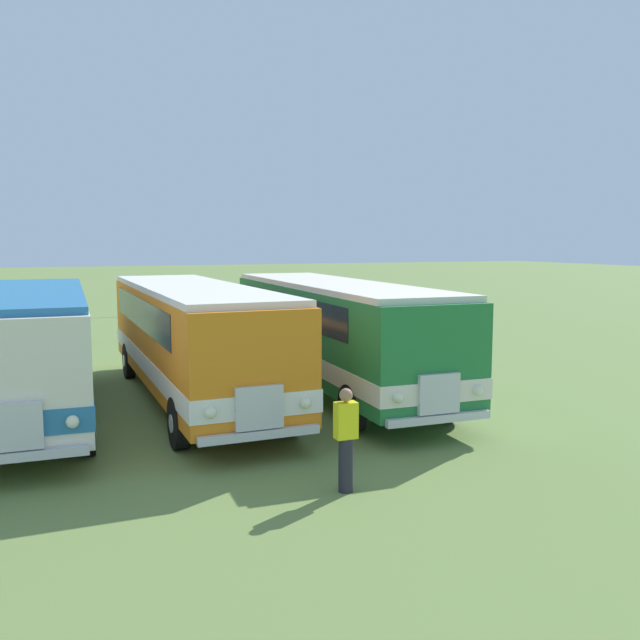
{
  "coord_description": "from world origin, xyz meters",
  "views": [
    {
      "loc": [
        8.28,
        -17.06,
        4.09
      ],
      "look_at": [
        15.06,
        -0.06,
        1.95
      ],
      "focal_mm": 37.89,
      "sensor_mm": 36.0,
      "label": 1
    }
  ],
  "objects_px": {
    "bus_seventh_in_row": "(28,344)",
    "bus_eighth_in_row": "(192,333)",
    "bus_ninth_in_row": "(333,326)",
    "marshal_person": "(346,439)"
  },
  "relations": [
    {
      "from": "bus_eighth_in_row",
      "to": "bus_ninth_in_row",
      "type": "height_order",
      "value": "same"
    },
    {
      "from": "marshal_person",
      "to": "bus_seventh_in_row",
      "type": "bearing_deg",
      "value": 125.26
    },
    {
      "from": "bus_ninth_in_row",
      "to": "marshal_person",
      "type": "height_order",
      "value": "bus_ninth_in_row"
    },
    {
      "from": "bus_eighth_in_row",
      "to": "bus_ninth_in_row",
      "type": "relative_size",
      "value": 0.98
    },
    {
      "from": "bus_ninth_in_row",
      "to": "marshal_person",
      "type": "xyz_separation_m",
      "value": [
        -2.8,
        -7.21,
        -0.87
      ]
    },
    {
      "from": "bus_seventh_in_row",
      "to": "bus_ninth_in_row",
      "type": "height_order",
      "value": "same"
    },
    {
      "from": "bus_seventh_in_row",
      "to": "bus_eighth_in_row",
      "type": "relative_size",
      "value": 0.89
    },
    {
      "from": "bus_ninth_in_row",
      "to": "marshal_person",
      "type": "bearing_deg",
      "value": -111.23
    },
    {
      "from": "bus_seventh_in_row",
      "to": "bus_eighth_in_row",
      "type": "height_order",
      "value": "same"
    },
    {
      "from": "bus_eighth_in_row",
      "to": "marshal_person",
      "type": "distance_m",
      "value": 7.45
    }
  ]
}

